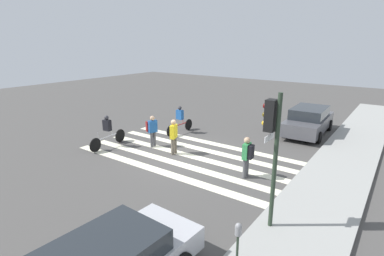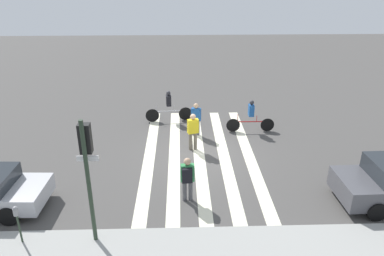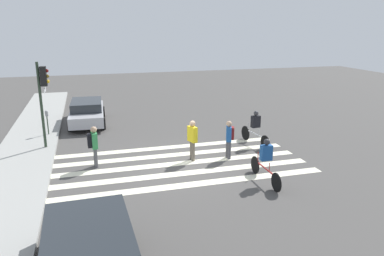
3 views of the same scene
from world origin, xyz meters
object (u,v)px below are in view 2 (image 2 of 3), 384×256
(cyclist_far_lane, at_px, (169,105))
(pedestrian_adult_yellow_jacket, at_px, (193,130))
(pedestrian_adult_tall_backpack, at_px, (196,117))
(parking_meter, at_px, (17,217))
(cyclist_mid_street, at_px, (251,115))
(pedestrian_adult_blue_shirt, at_px, (187,177))
(traffic_light, at_px, (87,158))

(cyclist_far_lane, bearing_deg, pedestrian_adult_yellow_jacket, 102.14)
(pedestrian_adult_tall_backpack, height_order, cyclist_far_lane, cyclist_far_lane)
(parking_meter, bearing_deg, cyclist_mid_street, -135.55)
(cyclist_mid_street, height_order, cyclist_far_lane, cyclist_far_lane)
(parking_meter, height_order, cyclist_mid_street, cyclist_mid_street)
(pedestrian_adult_blue_shirt, height_order, pedestrian_adult_tall_backpack, pedestrian_adult_blue_shirt)
(traffic_light, distance_m, pedestrian_adult_blue_shirt, 3.81)
(pedestrian_adult_yellow_jacket, relative_size, pedestrian_adult_blue_shirt, 1.02)
(parking_meter, relative_size, cyclist_far_lane, 0.56)
(parking_meter, relative_size, pedestrian_adult_yellow_jacket, 0.81)
(traffic_light, relative_size, pedestrian_adult_yellow_jacket, 2.32)
(parking_meter, distance_m, pedestrian_adult_yellow_jacket, 7.97)
(traffic_light, bearing_deg, pedestrian_adult_blue_shirt, -144.97)
(parking_meter, relative_size, pedestrian_adult_tall_backpack, 0.84)
(pedestrian_adult_yellow_jacket, bearing_deg, pedestrian_adult_blue_shirt, 67.86)
(pedestrian_adult_yellow_jacket, distance_m, pedestrian_adult_blue_shirt, 3.95)
(cyclist_mid_street, bearing_deg, pedestrian_adult_tall_backpack, 7.33)
(pedestrian_adult_yellow_jacket, bearing_deg, pedestrian_adult_tall_backpack, -114.19)
(pedestrian_adult_yellow_jacket, xyz_separation_m, pedestrian_adult_tall_backpack, (-0.19, -1.56, -0.01))
(pedestrian_adult_tall_backpack, bearing_deg, pedestrian_adult_yellow_jacket, 101.87)
(traffic_light, bearing_deg, cyclist_far_lane, -101.85)
(pedestrian_adult_yellow_jacket, bearing_deg, parking_meter, 31.88)
(traffic_light, height_order, pedestrian_adult_yellow_jacket, traffic_light)
(pedestrian_adult_tall_backpack, relative_size, cyclist_mid_street, 0.69)
(pedestrian_adult_blue_shirt, height_order, cyclist_far_lane, pedestrian_adult_blue_shirt)
(pedestrian_adult_tall_backpack, distance_m, cyclist_far_lane, 2.25)
(pedestrian_adult_yellow_jacket, distance_m, pedestrian_adult_tall_backpack, 1.57)
(pedestrian_adult_tall_backpack, bearing_deg, traffic_light, 84.92)
(pedestrian_adult_blue_shirt, bearing_deg, parking_meter, -160.70)
(pedestrian_adult_yellow_jacket, distance_m, cyclist_mid_street, 3.44)
(pedestrian_adult_blue_shirt, relative_size, pedestrian_adult_tall_backpack, 1.02)
(pedestrian_adult_yellow_jacket, height_order, cyclist_mid_street, pedestrian_adult_yellow_jacket)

